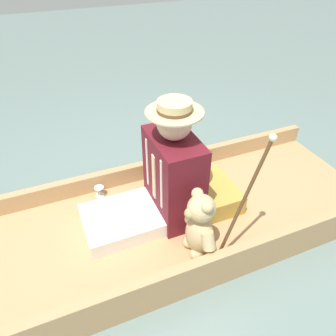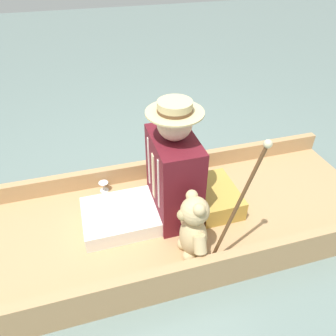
# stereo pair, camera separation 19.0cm
# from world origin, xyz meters

# --- Properties ---
(ground_plane) EXTENTS (16.00, 16.00, 0.00)m
(ground_plane) POSITION_xyz_m (0.00, 0.00, 0.00)
(ground_plane) COLOR slate
(punt_boat) EXTENTS (1.06, 3.13, 0.26)m
(punt_boat) POSITION_xyz_m (0.00, 0.00, 0.08)
(punt_boat) COLOR tan
(punt_boat) RESTS_ON ground_plane
(seat_cushion) EXTENTS (0.43, 0.30, 0.15)m
(seat_cushion) POSITION_xyz_m (0.04, -0.42, 0.20)
(seat_cushion) COLOR #B7933D
(seat_cushion) RESTS_ON punt_boat
(seated_person) EXTENTS (0.46, 0.80, 0.85)m
(seated_person) POSITION_xyz_m (0.05, -0.04, 0.43)
(seated_person) COLOR white
(seated_person) RESTS_ON punt_boat
(teddy_bear) EXTENTS (0.32, 0.19, 0.46)m
(teddy_bear) POSITION_xyz_m (-0.33, -0.12, 0.34)
(teddy_bear) COLOR tan
(teddy_bear) RESTS_ON punt_boat
(wine_glass) EXTENTS (0.07, 0.07, 0.08)m
(wine_glass) POSITION_xyz_m (0.42, 0.32, 0.18)
(wine_glass) COLOR silver
(wine_glass) RESTS_ON punt_boat
(walking_cane) EXTENTS (0.04, 0.26, 0.83)m
(walking_cane) POSITION_xyz_m (-0.43, -0.34, 0.61)
(walking_cane) COLOR brown
(walking_cane) RESTS_ON punt_boat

